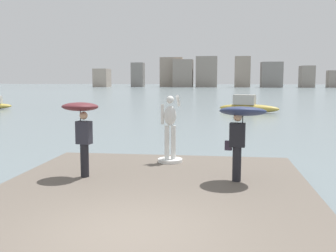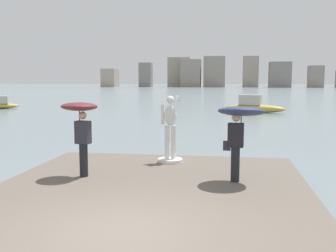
% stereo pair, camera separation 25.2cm
% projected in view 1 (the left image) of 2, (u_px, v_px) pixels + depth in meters
% --- Properties ---
extents(ground_plane, '(400.00, 400.00, 0.00)m').
position_uv_depth(ground_plane, '(206.00, 105.00, 46.22)').
color(ground_plane, slate).
extents(pier, '(7.56, 9.89, 0.40)m').
position_uv_depth(pier, '(147.00, 206.00, 8.73)').
color(pier, '#60564C').
rests_on(pier, ground).
extents(statue_white_figure, '(0.77, 0.95, 2.09)m').
position_uv_depth(statue_white_figure, '(170.00, 134.00, 12.36)').
color(statue_white_figure, white).
rests_on(statue_white_figure, pier).
extents(onlooker_left, '(1.13, 1.13, 1.98)m').
position_uv_depth(onlooker_left, '(82.00, 119.00, 10.42)').
color(onlooker_left, black).
rests_on(onlooker_left, pier).
extents(onlooker_right, '(1.30, 1.32, 1.96)m').
position_uv_depth(onlooker_right, '(241.00, 120.00, 9.93)').
color(onlooker_right, black).
rests_on(onlooker_right, pier).
extents(boat_near, '(5.49, 2.78, 1.58)m').
position_uv_depth(boat_near, '(248.00, 106.00, 35.77)').
color(boat_near, '#B2993D').
rests_on(boat_near, ground).
extents(distant_skyline, '(93.81, 10.74, 11.59)m').
position_uv_depth(distant_skyline, '(213.00, 74.00, 151.96)').
color(distant_skyline, '#A89989').
rests_on(distant_skyline, ground).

